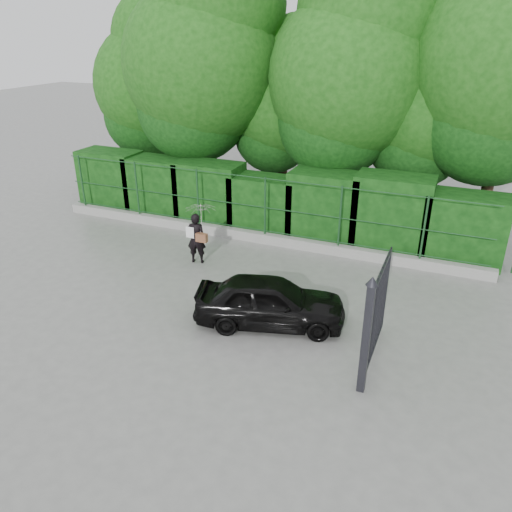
% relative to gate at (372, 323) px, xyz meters
% --- Properties ---
extents(ground, '(80.00, 80.00, 0.00)m').
position_rel_gate_xyz_m(ground, '(-4.60, 0.72, -1.19)').
color(ground, gray).
extents(kerb, '(14.00, 0.25, 0.30)m').
position_rel_gate_xyz_m(kerb, '(-4.60, 5.22, -1.04)').
color(kerb, '#9E9E99').
rests_on(kerb, ground).
extents(fence, '(14.13, 0.06, 1.80)m').
position_rel_gate_xyz_m(fence, '(-4.38, 5.22, 0.01)').
color(fence, '#194420').
rests_on(fence, kerb).
extents(hedge, '(14.20, 1.20, 2.27)m').
position_rel_gate_xyz_m(hedge, '(-4.57, 6.22, -0.16)').
color(hedge, black).
rests_on(hedge, ground).
extents(trees, '(17.10, 6.15, 8.08)m').
position_rel_gate_xyz_m(trees, '(-3.46, 8.46, 3.43)').
color(trees, black).
rests_on(trees, ground).
extents(gate, '(0.22, 2.33, 2.36)m').
position_rel_gate_xyz_m(gate, '(0.00, 0.00, 0.00)').
color(gate, '#232329').
rests_on(gate, ground).
extents(woman, '(0.86, 0.84, 1.73)m').
position_rel_gate_xyz_m(woman, '(-5.36, 3.23, -0.05)').
color(woman, black).
rests_on(woman, ground).
extents(car, '(3.57, 2.21, 1.13)m').
position_rel_gate_xyz_m(car, '(-2.38, 1.00, -0.62)').
color(car, black).
rests_on(car, ground).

